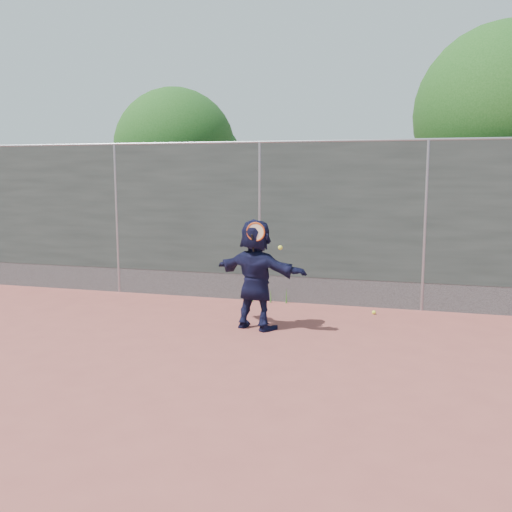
# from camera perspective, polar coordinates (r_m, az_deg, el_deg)

# --- Properties ---
(ground) EXTENTS (80.00, 80.00, 0.00)m
(ground) POSITION_cam_1_polar(r_m,az_deg,el_deg) (7.81, -6.44, -9.90)
(ground) COLOR #9E4C42
(ground) RESTS_ON ground
(player) EXTENTS (1.69, 0.97, 1.73)m
(player) POSITION_cam_1_polar(r_m,az_deg,el_deg) (8.89, -0.00, -1.84)
(player) COLOR black
(player) RESTS_ON ground
(ball_ground) EXTENTS (0.07, 0.07, 0.07)m
(ball_ground) POSITION_cam_1_polar(r_m,az_deg,el_deg) (10.15, 11.70, -5.54)
(ball_ground) COLOR #EAF436
(ball_ground) RESTS_ON ground
(fence) EXTENTS (20.00, 0.06, 3.03)m
(fence) POSITION_cam_1_polar(r_m,az_deg,el_deg) (10.78, 0.37, 3.78)
(fence) COLOR #38423D
(fence) RESTS_ON ground
(swing_action) EXTENTS (0.55, 0.13, 0.51)m
(swing_action) POSITION_cam_1_polar(r_m,az_deg,el_deg) (8.59, 0.20, 2.16)
(swing_action) COLOR #C84612
(swing_action) RESTS_ON ground
(tree_left) EXTENTS (3.15, 3.00, 4.53)m
(tree_left) POSITION_cam_1_polar(r_m,az_deg,el_deg) (14.57, -7.46, 10.23)
(tree_left) COLOR #382314
(tree_left) RESTS_ON ground
(weed_clump) EXTENTS (0.68, 0.07, 0.30)m
(weed_clump) POSITION_cam_1_polar(r_m,az_deg,el_deg) (10.81, 1.72, -3.98)
(weed_clump) COLOR #387226
(weed_clump) RESTS_ON ground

